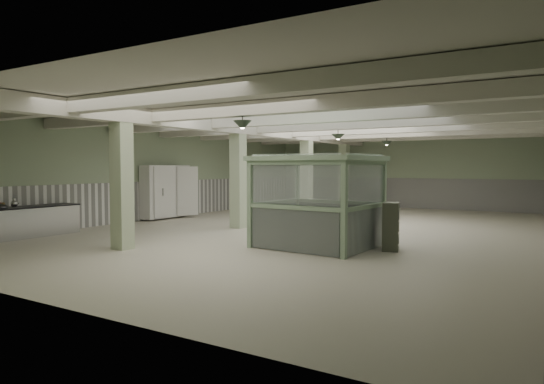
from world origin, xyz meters
The scene contains 26 objects.
floor centered at (0.00, 0.00, 0.00)m, with size 20.00×20.00×0.00m, color beige.
ceiling centered at (0.00, 0.00, 3.60)m, with size 14.00×20.00×0.02m, color beige.
wall_back centered at (0.00, 10.00, 1.80)m, with size 14.00×0.02×3.60m, color #92A282.
wall_front centered at (0.00, -10.00, 1.80)m, with size 14.00×0.02×3.60m, color #92A282.
wall_left centered at (-7.00, 0.00, 1.80)m, with size 0.02×20.00×3.60m, color #92A282.
wainscot_left centered at (-6.97, 0.00, 0.75)m, with size 0.05×19.90×1.50m, color white.
wainscot_back centered at (0.00, 9.97, 0.75)m, with size 13.90×0.05×1.50m, color white.
girder centered at (-2.50, 0.00, 3.38)m, with size 0.45×19.90×0.40m, color beige.
beam_a centered at (0.00, -7.50, 3.42)m, with size 13.90×0.35×0.32m, color beige.
beam_b centered at (0.00, -5.00, 3.42)m, with size 13.90×0.35×0.32m, color beige.
beam_c centered at (0.00, -2.50, 3.42)m, with size 13.90×0.35×0.32m, color beige.
beam_d centered at (0.00, 0.00, 3.42)m, with size 13.90×0.35×0.32m, color beige.
beam_e centered at (0.00, 2.50, 3.42)m, with size 13.90×0.35×0.32m, color beige.
beam_f centered at (0.00, 5.00, 3.42)m, with size 13.90×0.35×0.32m, color beige.
beam_g centered at (0.00, 7.50, 3.42)m, with size 13.90×0.35×0.32m, color beige.
column_a centered at (-2.50, -6.00, 1.80)m, with size 0.42×0.42×3.60m, color #B7C9A1.
column_b centered at (-2.50, -1.00, 1.80)m, with size 0.42×0.42×3.60m, color #B7C9A1.
column_c centered at (-2.50, 4.00, 1.80)m, with size 0.42×0.42×3.60m, color #B7C9A1.
column_d centered at (-2.50, 8.00, 1.80)m, with size 0.42×0.42×3.60m, color #B7C9A1.
pendant_front centered at (0.50, -5.00, 3.05)m, with size 0.44×0.44×0.22m, color #2D3B2C.
pendant_mid centered at (0.50, 0.50, 3.05)m, with size 0.44×0.44×0.22m, color #2D3B2C.
pendant_back centered at (0.50, 5.50, 3.05)m, with size 0.44×0.44×0.22m, color #2D3B2C.
pitcher_far centered at (-6.56, -6.41, 1.04)m, with size 0.18×0.21×0.27m, color #ADADB1, non-canonical shape.
walkin_cooler centered at (-6.62, -0.17, 1.04)m, with size 0.99×2.26×2.08m.
guard_booth centered at (1.54, -3.12, 1.63)m, with size 3.09×2.67×2.39m.
filing_cabinet centered at (3.33, -2.65, 0.60)m, with size 0.39×0.55×1.20m, color #505547.
Camera 1 is at (7.09, -14.36, 2.08)m, focal length 32.00 mm.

